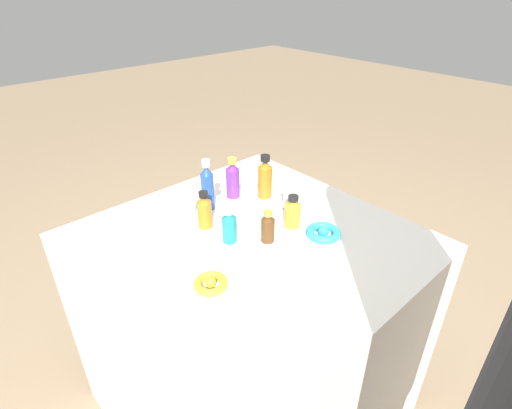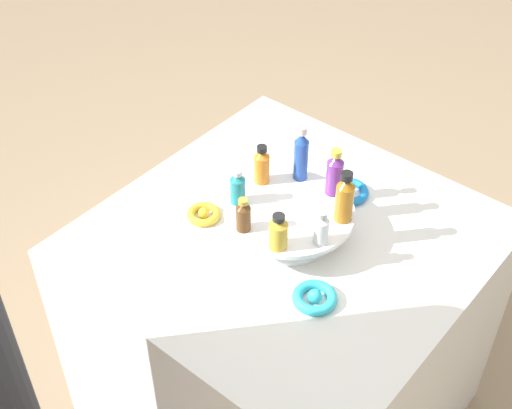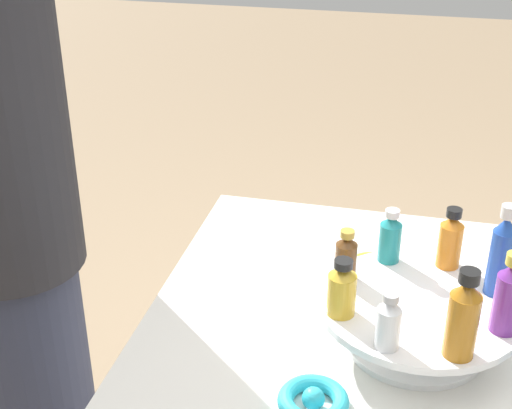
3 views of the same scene
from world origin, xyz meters
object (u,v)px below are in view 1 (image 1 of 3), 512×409
Objects in this scene: bottle_orange at (205,211)px; ribbon_bow_blue at (211,205)px; bottle_brown at (268,227)px; ribbon_bow_teal at (323,233)px; bottle_gold at (293,212)px; bottle_blue at (207,187)px; bottle_teal at (229,227)px; bottle_clear at (289,195)px; ribbon_bow_gold at (211,284)px; bottle_purple at (233,179)px; display_stand at (249,226)px; bottle_amber at (265,178)px.

bottle_orange is 1.00× the size of ribbon_bow_blue.
ribbon_bow_teal is (-0.01, -0.21, -0.11)m from bottle_brown.
bottle_gold reaches higher than ribbon_bow_teal.
bottle_blue is 0.18m from bottle_teal.
bottle_blue is at bearing 48.41° from bottle_clear.
ribbon_bow_gold is (-0.20, 0.15, -0.14)m from bottle_blue.
bottle_teal is at bearing 75.06° from ribbon_bow_teal.
ribbon_bow_blue reaches higher than ribbon_bow_gold.
bottle_purple reaches higher than ribbon_bow_blue.
bottle_purple reaches higher than bottle_teal.
ribbon_bow_blue is at bearing -7.03° from display_stand.
display_stand is at bearing 160.91° from bottle_purple.
display_stand reaches higher than ribbon_bow_blue.
ribbon_bow_blue is (0.26, 0.09, -0.11)m from bottle_clear.
bottle_brown is at bearing -131.59° from bottle_teal.
bottle_gold is 0.68× the size of bottle_amber.
bottle_amber reaches higher than ribbon_bow_teal.
display_stand is at bearing -109.09° from bottle_orange.
bottle_orange reaches higher than bottle_gold.
ribbon_bow_gold is at bearing 142.97° from ribbon_bow_blue.
bottle_gold is 0.25m from bottle_blue.
bottle_blue is at bearing 93.41° from bottle_purple.
ribbon_bow_teal is (-0.13, -0.17, -0.04)m from display_stand.
bottle_clear is 0.23m from bottle_blue.
bottle_teal is (-0.01, 0.23, 0.00)m from bottle_clear.
bottle_brown is 0.95× the size of bottle_gold.
bottle_brown is 0.86× the size of ribbon_bow_teal.
bottle_teal is (-0.10, -0.01, -0.00)m from bottle_orange.
bottle_amber is at bearing -64.09° from display_stand.
bottle_brown is 0.24m from ribbon_bow_teal.
ribbon_bow_gold is (-0.13, 0.08, -0.12)m from bottle_orange.
bottle_purple is at bearing 3.41° from bottle_gold.
bottle_clear is at bearing -109.09° from display_stand.
bottle_blue is 0.10m from bottle_orange.
bottle_amber is (0.05, -0.11, 0.09)m from display_stand.
bottle_orange is at bearing 93.41° from bottle_amber.
bottle_purple reaches higher than display_stand.
bottle_teal is at bearing 48.41° from bottle_brown.
bottle_gold is at bearing -175.12° from ribbon_bow_blue.
bottle_amber is (0.17, -0.15, 0.02)m from bottle_brown.
ribbon_bow_blue is at bearing 22.97° from ribbon_bow_teal.
bottle_clear is at bearing -131.59° from bottle_blue.
bottle_clear is (0.08, -0.16, 0.00)m from bottle_brown.
ribbon_bow_gold is 0.85× the size of ribbon_bow_teal.
bottle_amber reaches higher than ribbon_bow_blue.
bottle_gold reaches higher than ribbon_bow_blue.
bottle_gold is 0.97× the size of bottle_teal.
bottle_gold is at bearing 160.91° from bottle_amber.
bottle_orange is 1.11× the size of bottle_teal.
bottle_gold is at bearing -109.09° from bottle_teal.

